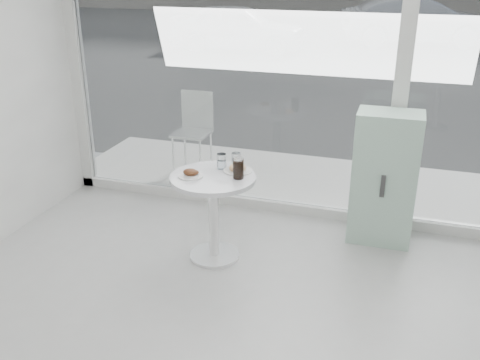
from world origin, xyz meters
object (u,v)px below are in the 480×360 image
(patio_chair, at_px, (194,126))
(cola_glass, at_px, (238,169))
(main_table, at_px, (213,200))
(water_tumbler_a, at_px, (222,162))
(plate_donut, at_px, (238,169))
(mint_cabinet, at_px, (384,178))
(water_tumbler_b, at_px, (236,161))
(car_silver, at_px, (416,21))
(car_white, at_px, (238,27))
(plate_fritter, at_px, (191,174))

(patio_chair, height_order, cola_glass, patio_chair)
(main_table, relative_size, water_tumbler_a, 5.85)
(patio_chair, xyz_separation_m, plate_donut, (1.09, -1.67, 0.21))
(mint_cabinet, height_order, water_tumbler_a, mint_cabinet)
(water_tumbler_b, relative_size, cola_glass, 0.73)
(main_table, height_order, water_tumbler_b, water_tumbler_b)
(car_silver, bearing_deg, mint_cabinet, 165.30)
(main_table, height_order, patio_chair, patio_chair)
(water_tumbler_b, bearing_deg, car_silver, 84.22)
(plate_donut, bearing_deg, main_table, -135.38)
(plate_donut, height_order, water_tumbler_a, water_tumbler_a)
(patio_chair, distance_m, car_white, 9.34)
(patio_chair, bearing_deg, car_silver, 78.90)
(plate_donut, relative_size, cola_glass, 1.40)
(plate_donut, bearing_deg, car_white, 107.88)
(car_white, relative_size, car_silver, 0.87)
(mint_cabinet, xyz_separation_m, plate_donut, (-1.18, -0.63, 0.18))
(patio_chair, relative_size, car_silver, 0.22)
(main_table, bearing_deg, cola_glass, 4.84)
(car_white, distance_m, cola_glass, 11.40)
(main_table, xyz_separation_m, plate_fritter, (-0.17, -0.07, 0.25))
(car_white, distance_m, water_tumbler_a, 11.18)
(car_white, relative_size, water_tumbler_b, 30.09)
(main_table, relative_size, plate_fritter, 3.72)
(car_silver, relative_size, water_tumbler_a, 32.95)
(mint_cabinet, distance_m, car_white, 11.09)
(car_white, bearing_deg, plate_donut, -165.19)
(patio_chair, xyz_separation_m, cola_glass, (1.14, -1.81, 0.27))
(plate_fritter, relative_size, water_tumbler_a, 1.57)
(patio_chair, xyz_separation_m, water_tumbler_b, (1.04, -1.57, 0.24))
(mint_cabinet, distance_m, water_tumbler_b, 1.35)
(patio_chair, bearing_deg, water_tumbler_b, -55.90)
(main_table, height_order, plate_donut, plate_donut)
(main_table, relative_size, plate_donut, 3.18)
(car_silver, bearing_deg, main_table, 159.54)
(main_table, distance_m, mint_cabinet, 1.56)
(plate_fritter, height_order, water_tumbler_a, water_tumbler_a)
(car_silver, distance_m, water_tumbler_b, 13.09)
(patio_chair, bearing_deg, cola_glass, -57.28)
(mint_cabinet, relative_size, cola_glass, 7.06)
(main_table, bearing_deg, plate_donut, 44.62)
(car_white, height_order, water_tumbler_a, car_white)
(main_table, height_order, mint_cabinet, mint_cabinet)
(plate_fritter, relative_size, cola_glass, 1.20)
(mint_cabinet, relative_size, plate_fritter, 5.89)
(water_tumbler_a, height_order, cola_glass, cola_glass)
(main_table, height_order, car_white, car_white)
(mint_cabinet, bearing_deg, main_table, -150.42)
(main_table, xyz_separation_m, water_tumbler_a, (0.01, 0.18, 0.28))
(mint_cabinet, height_order, car_silver, car_silver)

